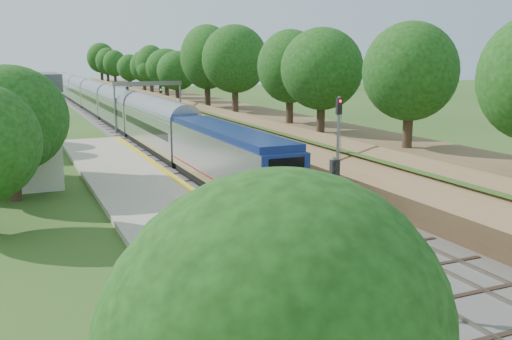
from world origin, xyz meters
name	(u,v)px	position (x,y,z in m)	size (l,w,h in m)	color
ground	(453,332)	(0.00, 0.00, 0.00)	(320.00, 320.00, 0.00)	#2D4C19
trackbed	(137,128)	(2.00, 60.00, 0.07)	(9.50, 170.00, 0.28)	#4C4944
platform	(175,221)	(-5.20, 16.00, 0.19)	(6.40, 68.00, 0.38)	gray
yellow_stripe	(223,212)	(-2.35, 16.00, 0.39)	(0.55, 68.00, 0.01)	gold
embankment	(198,111)	(10.35, 60.00, 1.95)	(10.64, 170.00, 11.70)	brown
signal_gantry	(148,93)	(2.47, 54.99, 4.82)	(8.40, 0.38, 6.20)	slate
trees_behind_platform	(49,139)	(-11.17, 20.67, 4.53)	(7.82, 53.32, 7.21)	#332316
train	(98,101)	(0.00, 79.46, 2.18)	(2.89, 135.68, 4.25)	black
lamppost_mid	(386,300)	(-3.85, -1.34, 2.42)	(0.45, 0.45, 4.57)	black
lamppost_far	(266,229)	(-3.92, 6.65, 2.25)	(0.41, 0.41, 4.18)	black
signal_platform	(333,214)	(-2.90, 3.14, 3.66)	(0.31, 0.25, 5.34)	slate
signal_farside	(338,136)	(6.20, 17.61, 4.12)	(0.36, 0.29, 6.55)	slate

